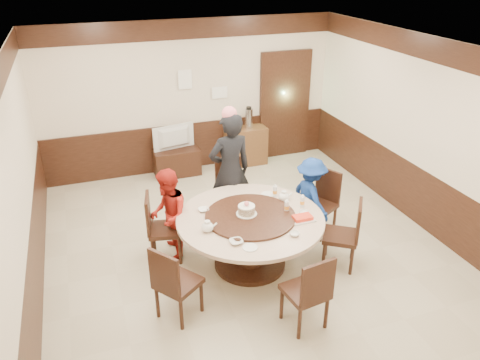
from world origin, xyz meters
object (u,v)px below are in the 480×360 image
object	(u,v)px
person_red	(168,215)
thermos	(249,118)
shrimp_platter	(302,218)
television	(175,138)
banquet_table	(250,231)
person_blue	(310,197)
tv_stand	(177,162)
side_cabinet	(246,146)
birthday_cake	(247,210)
person_standing	(230,171)

from	to	relation	value
person_red	thermos	bearing A→B (deg)	153.67
shrimp_platter	television	distance (m)	3.57
person_red	television	xyz separation A→B (m)	(0.67, 2.60, 0.08)
banquet_table	person_blue	size ratio (longest dim) A/B	1.59
shrimp_platter	tv_stand	world-z (taller)	shrimp_platter
person_red	thermos	xyz separation A→B (m)	(2.13, 2.63, 0.29)
person_red	tv_stand	bearing A→B (deg)	178.17
television	side_cabinet	size ratio (longest dim) A/B	1.00
birthday_cake	television	world-z (taller)	birthday_cake
banquet_table	thermos	world-z (taller)	thermos
person_blue	television	distance (m)	3.04
shrimp_platter	television	world-z (taller)	television
person_blue	television	xyz separation A→B (m)	(-1.41, 2.68, 0.13)
person_red	shrimp_platter	world-z (taller)	person_red
tv_stand	thermos	size ratio (longest dim) A/B	2.24
shrimp_platter	banquet_table	bearing A→B (deg)	153.90
banquet_table	shrimp_platter	size ratio (longest dim) A/B	6.40
person_standing	thermos	bearing A→B (deg)	-122.50
person_red	side_cabinet	world-z (taller)	person_red
birthday_cake	side_cabinet	bearing A→B (deg)	69.97
person_blue	shrimp_platter	world-z (taller)	person_blue
banquet_table	birthday_cake	xyz separation A→B (m)	(-0.04, 0.04, 0.31)
shrimp_platter	side_cabinet	world-z (taller)	shrimp_platter
shrimp_platter	thermos	size ratio (longest dim) A/B	0.79
banquet_table	tv_stand	xyz separation A→B (m)	(-0.29, 3.16, -0.28)
person_blue	person_standing	bearing A→B (deg)	51.45
person_standing	birthday_cake	xyz separation A→B (m)	(-0.13, -1.07, -0.06)
person_standing	birthday_cake	world-z (taller)	person_standing
person_blue	thermos	xyz separation A→B (m)	(0.05, 2.71, 0.34)
banquet_table	thermos	bearing A→B (deg)	69.85
tv_stand	television	world-z (taller)	television
side_cabinet	television	bearing A→B (deg)	-178.77
banquet_table	television	size ratio (longest dim) A/B	2.39
side_cabinet	person_standing	bearing A→B (deg)	-116.02
person_blue	side_cabinet	xyz separation A→B (m)	(-0.02, 2.71, -0.23)
banquet_table	birthday_cake	world-z (taller)	birthday_cake
person_blue	banquet_table	bearing A→B (deg)	105.94
thermos	birthday_cake	bearing A→B (deg)	-111.00
tv_stand	side_cabinet	bearing A→B (deg)	1.23
banquet_table	person_red	xyz separation A→B (m)	(-0.96, 0.56, 0.12)
person_standing	person_red	world-z (taller)	person_standing
person_red	side_cabinet	bearing A→B (deg)	154.48
shrimp_platter	television	xyz separation A→B (m)	(-0.89, 3.46, -0.05)
tv_stand	person_standing	bearing A→B (deg)	-79.44
birthday_cake	thermos	bearing A→B (deg)	69.00
person_red	thermos	size ratio (longest dim) A/B	3.45
banquet_table	side_cabinet	bearing A→B (deg)	70.82
person_standing	thermos	xyz separation A→B (m)	(1.08, 2.08, 0.03)
television	birthday_cake	bearing A→B (deg)	83.47
person_standing	person_red	bearing A→B (deg)	22.43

